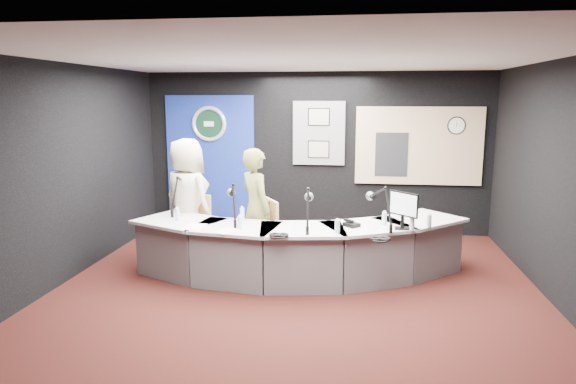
# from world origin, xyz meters

# --- Properties ---
(ground) EXTENTS (6.00, 6.00, 0.00)m
(ground) POSITION_xyz_m (0.00, 0.00, 0.00)
(ground) COLOR black
(ground) RESTS_ON ground
(ceiling) EXTENTS (6.00, 6.00, 0.02)m
(ceiling) POSITION_xyz_m (0.00, 0.00, 2.80)
(ceiling) COLOR silver
(ceiling) RESTS_ON ground
(wall_back) EXTENTS (6.00, 0.02, 2.80)m
(wall_back) POSITION_xyz_m (0.00, 3.00, 1.40)
(wall_back) COLOR black
(wall_back) RESTS_ON ground
(wall_front) EXTENTS (6.00, 0.02, 2.80)m
(wall_front) POSITION_xyz_m (0.00, -3.00, 1.40)
(wall_front) COLOR black
(wall_front) RESTS_ON ground
(wall_left) EXTENTS (0.02, 6.00, 2.80)m
(wall_left) POSITION_xyz_m (-3.00, 0.00, 1.40)
(wall_left) COLOR black
(wall_left) RESTS_ON ground
(wall_right) EXTENTS (0.02, 6.00, 2.80)m
(wall_right) POSITION_xyz_m (3.00, 0.00, 1.40)
(wall_right) COLOR black
(wall_right) RESTS_ON ground
(broadcast_desk) EXTENTS (4.50, 1.90, 0.75)m
(broadcast_desk) POSITION_xyz_m (-0.05, 0.55, 0.38)
(broadcast_desk) COLOR #B6B8BA
(broadcast_desk) RESTS_ON ground
(backdrop_panel) EXTENTS (1.60, 0.05, 2.30)m
(backdrop_panel) POSITION_xyz_m (-1.90, 2.97, 1.25)
(backdrop_panel) COLOR navy
(backdrop_panel) RESTS_ON wall_back
(agency_seal) EXTENTS (0.63, 0.07, 0.63)m
(agency_seal) POSITION_xyz_m (-1.90, 2.93, 1.90)
(agency_seal) COLOR silver
(agency_seal) RESTS_ON backdrop_panel
(seal_center) EXTENTS (0.48, 0.01, 0.48)m
(seal_center) POSITION_xyz_m (-1.90, 2.94, 1.90)
(seal_center) COLOR black
(seal_center) RESTS_ON backdrop_panel
(pinboard) EXTENTS (0.90, 0.04, 1.10)m
(pinboard) POSITION_xyz_m (0.05, 2.97, 1.75)
(pinboard) COLOR slate
(pinboard) RESTS_ON wall_back
(framed_photo_upper) EXTENTS (0.34, 0.02, 0.27)m
(framed_photo_upper) POSITION_xyz_m (0.05, 2.94, 2.03)
(framed_photo_upper) COLOR gray
(framed_photo_upper) RESTS_ON pinboard
(framed_photo_lower) EXTENTS (0.34, 0.02, 0.27)m
(framed_photo_lower) POSITION_xyz_m (0.05, 2.94, 1.47)
(framed_photo_lower) COLOR gray
(framed_photo_lower) RESTS_ON pinboard
(booth_window_frame) EXTENTS (2.12, 0.06, 1.32)m
(booth_window_frame) POSITION_xyz_m (1.75, 2.97, 1.55)
(booth_window_frame) COLOR tan
(booth_window_frame) RESTS_ON wall_back
(booth_glow) EXTENTS (2.00, 0.02, 1.20)m
(booth_glow) POSITION_xyz_m (1.75, 2.96, 1.55)
(booth_glow) COLOR beige
(booth_glow) RESTS_ON booth_window_frame
(equipment_rack) EXTENTS (0.55, 0.02, 0.75)m
(equipment_rack) POSITION_xyz_m (1.30, 2.94, 1.40)
(equipment_rack) COLOR black
(equipment_rack) RESTS_ON booth_window_frame
(wall_clock) EXTENTS (0.28, 0.01, 0.28)m
(wall_clock) POSITION_xyz_m (2.35, 2.94, 1.90)
(wall_clock) COLOR white
(wall_clock) RESTS_ON booth_window_frame
(armchair_left) EXTENTS (0.67, 0.67, 0.89)m
(armchair_left) POSITION_xyz_m (-1.70, 1.04, 0.44)
(armchair_left) COLOR tan
(armchair_left) RESTS_ON ground
(armchair_right) EXTENTS (0.72, 0.72, 0.94)m
(armchair_right) POSITION_xyz_m (-0.65, 0.84, 0.47)
(armchair_right) COLOR tan
(armchair_right) RESTS_ON ground
(draped_jacket) EXTENTS (0.49, 0.31, 0.70)m
(draped_jacket) POSITION_xyz_m (-1.83, 1.27, 0.62)
(draped_jacket) COLOR gray
(draped_jacket) RESTS_ON armchair_left
(person_man) EXTENTS (1.04, 0.94, 1.79)m
(person_man) POSITION_xyz_m (-1.70, 1.04, 0.90)
(person_man) COLOR beige
(person_man) RESTS_ON ground
(person_woman) EXTENTS (0.70, 0.73, 1.68)m
(person_woman) POSITION_xyz_m (-0.65, 0.84, 0.84)
(person_woman) COLOR olive
(person_woman) RESTS_ON ground
(computer_monitor) EXTENTS (0.29, 0.29, 0.26)m
(computer_monitor) POSITION_xyz_m (1.29, 0.35, 1.07)
(computer_monitor) COLOR black
(computer_monitor) RESTS_ON broadcast_desk
(desk_phone) EXTENTS (0.23, 0.23, 0.05)m
(desk_phone) POSITION_xyz_m (0.67, 0.40, 0.78)
(desk_phone) COLOR black
(desk_phone) RESTS_ON broadcast_desk
(headphones_near) EXTENTS (0.24, 0.24, 0.04)m
(headphones_near) POSITION_xyz_m (1.00, -0.20, 0.77)
(headphones_near) COLOR black
(headphones_near) RESTS_ON broadcast_desk
(headphones_far) EXTENTS (0.24, 0.24, 0.04)m
(headphones_far) POSITION_xyz_m (-0.18, -0.20, 0.77)
(headphones_far) COLOR black
(headphones_far) RESTS_ON broadcast_desk
(paper_stack) EXTENTS (0.27, 0.36, 0.00)m
(paper_stack) POSITION_xyz_m (-1.30, 0.11, 0.75)
(paper_stack) COLOR white
(paper_stack) RESTS_ON broadcast_desk
(notepad) EXTENTS (0.33, 0.36, 0.00)m
(notepad) POSITION_xyz_m (-0.86, -0.03, 0.75)
(notepad) COLOR white
(notepad) RESTS_ON broadcast_desk
(boom_mic_a) EXTENTS (0.23, 0.73, 0.60)m
(boom_mic_a) POSITION_xyz_m (-1.71, 0.88, 1.05)
(boom_mic_a) COLOR black
(boom_mic_a) RESTS_ON broadcast_desk
(boom_mic_b) EXTENTS (0.31, 0.71, 0.60)m
(boom_mic_b) POSITION_xyz_m (-0.87, 0.42, 1.05)
(boom_mic_b) COLOR black
(boom_mic_b) RESTS_ON broadcast_desk
(boom_mic_c) EXTENTS (0.16, 0.74, 0.60)m
(boom_mic_c) POSITION_xyz_m (0.13, 0.24, 1.05)
(boom_mic_c) COLOR black
(boom_mic_c) RESTS_ON broadcast_desk
(boom_mic_d) EXTENTS (0.36, 0.69, 0.60)m
(boom_mic_d) POSITION_xyz_m (1.02, 0.43, 1.05)
(boom_mic_d) COLOR black
(boom_mic_d) RESTS_ON broadcast_desk
(water_bottles) EXTENTS (3.33, 0.59, 0.18)m
(water_bottles) POSITION_xyz_m (-0.00, 0.31, 0.84)
(water_bottles) COLOR silver
(water_bottles) RESTS_ON broadcast_desk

